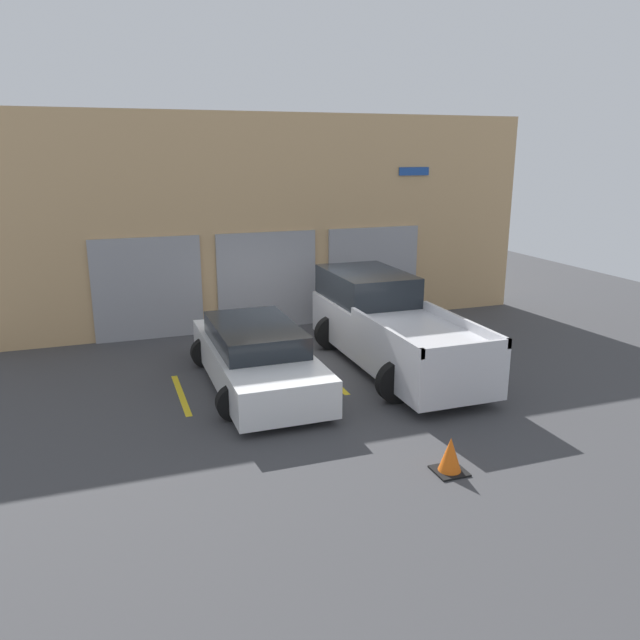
% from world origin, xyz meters
% --- Properties ---
extents(ground_plane, '(28.00, 28.00, 0.00)m').
position_xyz_m(ground_plane, '(0.00, 0.00, 0.00)').
color(ground_plane, '#3D3D3F').
extents(shophouse_building, '(14.60, 0.68, 5.52)m').
position_xyz_m(shophouse_building, '(-0.01, 3.29, 2.71)').
color(shophouse_building, tan).
rests_on(shophouse_building, ground).
extents(pickup_truck, '(2.39, 5.59, 1.87)m').
position_xyz_m(pickup_truck, '(1.52, -0.81, 0.88)').
color(pickup_truck, silver).
rests_on(pickup_truck, ground).
extents(sedan_white, '(2.21, 4.80, 1.26)m').
position_xyz_m(sedan_white, '(-1.52, -1.09, 0.60)').
color(sedan_white, white).
rests_on(sedan_white, ground).
extents(parking_stripe_far_left, '(0.12, 2.20, 0.01)m').
position_xyz_m(parking_stripe_far_left, '(-3.05, -1.12, 0.00)').
color(parking_stripe_far_left, gold).
rests_on(parking_stripe_far_left, ground).
extents(parking_stripe_left, '(0.12, 2.20, 0.01)m').
position_xyz_m(parking_stripe_left, '(0.00, -1.12, 0.00)').
color(parking_stripe_left, gold).
rests_on(parking_stripe_left, ground).
extents(parking_stripe_centre, '(0.12, 2.20, 0.01)m').
position_xyz_m(parking_stripe_centre, '(3.05, -1.12, 0.00)').
color(parking_stripe_centre, gold).
rests_on(parking_stripe_centre, ground).
extents(traffic_cone, '(0.47, 0.47, 0.55)m').
position_xyz_m(traffic_cone, '(0.29, -5.51, 0.25)').
color(traffic_cone, black).
rests_on(traffic_cone, ground).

